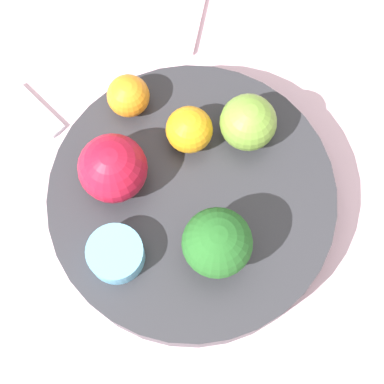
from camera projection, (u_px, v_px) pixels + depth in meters
name	position (u px, v px, depth m)	size (l,w,h in m)	color
ground_plane	(192.00, 214.00, 0.64)	(6.00, 6.00, 0.00)	gray
table_surface	(192.00, 211.00, 0.63)	(1.20, 1.20, 0.02)	silver
bowl	(192.00, 202.00, 0.60)	(0.26, 0.26, 0.04)	#2D2D33
broccoli	(217.00, 243.00, 0.52)	(0.06, 0.06, 0.07)	#99C17A
apple_red	(248.00, 122.00, 0.57)	(0.05, 0.05, 0.05)	olive
apple_green	(113.00, 168.00, 0.55)	(0.06, 0.06, 0.06)	#B7142D
orange_front	(186.00, 130.00, 0.57)	(0.04, 0.04, 0.04)	orange
orange_back	(128.00, 96.00, 0.58)	(0.04, 0.04, 0.04)	orange
small_cup	(116.00, 254.00, 0.55)	(0.05, 0.05, 0.02)	#66B2DB
napkin	(145.00, 2.00, 0.68)	(0.15, 0.13, 0.01)	beige
spoon	(37.00, 110.00, 0.64)	(0.06, 0.06, 0.01)	silver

